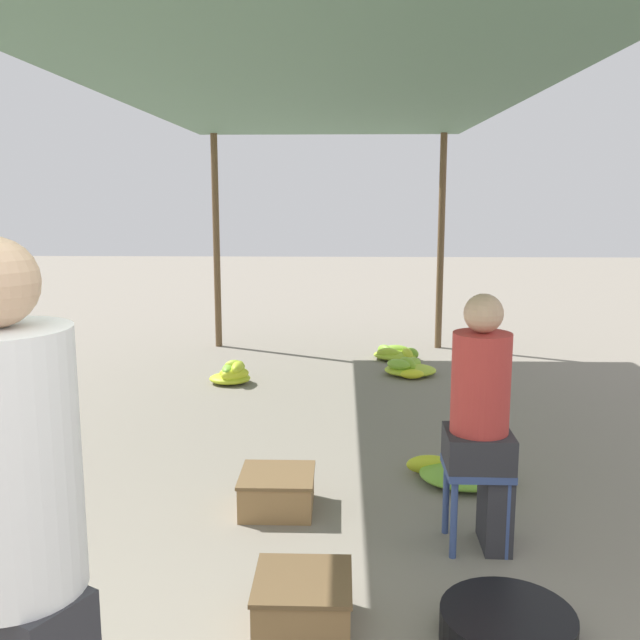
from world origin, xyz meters
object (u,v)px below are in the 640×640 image
(vendor_foreground, at_px, (15,555))
(basin_black, at_px, (507,628))
(banana_pile_right_1, at_px, (463,470))
(vendor_seated, at_px, (483,417))
(banana_pile_left_1, at_px, (231,374))
(stool, at_px, (477,481))
(crate_near, at_px, (277,491))
(crate_mid, at_px, (303,603))
(banana_pile_right_2, at_px, (396,354))
(banana_pile_right_0, at_px, (409,368))

(vendor_foreground, xyz_separation_m, basin_black, (1.55, 0.98, -0.83))
(vendor_foreground, height_order, banana_pile_right_1, vendor_foreground)
(vendor_seated, bearing_deg, banana_pile_left_1, 119.30)
(banana_pile_left_1, bearing_deg, vendor_seated, -60.70)
(stool, xyz_separation_m, basin_black, (-0.02, -0.85, -0.29))
(banana_pile_right_1, bearing_deg, vendor_seated, -94.33)
(basin_black, height_order, banana_pile_right_1, banana_pile_right_1)
(vendor_foreground, bearing_deg, crate_near, 77.75)
(basin_black, relative_size, banana_pile_right_1, 0.83)
(banana_pile_left_1, relative_size, crate_mid, 1.13)
(banana_pile_right_1, bearing_deg, basin_black, -93.59)
(vendor_seated, relative_size, banana_pile_right_1, 2.01)
(banana_pile_left_1, height_order, banana_pile_right_1, banana_pile_left_1)
(stool, xyz_separation_m, banana_pile_right_2, (-0.10, 4.33, -0.30))
(banana_pile_left_1, relative_size, banana_pile_right_2, 0.89)
(stool, bearing_deg, crate_near, 159.64)
(vendor_foreground, distance_m, vendor_seated, 2.43)
(banana_pile_right_2, bearing_deg, banana_pile_right_1, -86.96)
(banana_pile_right_0, xyz_separation_m, crate_mid, (-0.86, -4.39, 0.05))
(stool, height_order, crate_mid, stool)
(stool, xyz_separation_m, vendor_seated, (0.02, 0.00, 0.35))
(banana_pile_left_1, height_order, crate_mid, same)
(vendor_seated, height_order, banana_pile_right_0, vendor_seated)
(vendor_foreground, height_order, crate_near, vendor_foreground)
(vendor_foreground, xyz_separation_m, crate_near, (0.48, 2.23, -0.79))
(vendor_foreground, relative_size, stool, 3.86)
(banana_pile_right_2, bearing_deg, stool, -88.73)
(banana_pile_right_0, relative_size, banana_pile_right_1, 0.83)
(vendor_foreground, xyz_separation_m, banana_pile_right_2, (1.48, 6.16, -0.84))
(banana_pile_left_1, bearing_deg, crate_near, -75.94)
(basin_black, relative_size, banana_pile_right_2, 1.05)
(stool, relative_size, banana_pile_right_0, 0.80)
(banana_pile_right_1, xyz_separation_m, banana_pile_right_2, (-0.18, 3.45, -0.00))
(basin_black, bearing_deg, crate_mid, 174.37)
(crate_near, bearing_deg, crate_mid, -79.56)
(vendor_seated, xyz_separation_m, banana_pile_right_0, (-0.03, 3.62, -0.64))
(banana_pile_right_0, distance_m, crate_near, 3.40)
(stool, relative_size, crate_mid, 1.08)
(stool, distance_m, banana_pile_right_1, 0.93)
(banana_pile_left_1, distance_m, crate_near, 2.92)
(vendor_foreground, distance_m, basin_black, 2.01)
(stool, height_order, banana_pile_right_0, stool)
(vendor_seated, height_order, basin_black, vendor_seated)
(banana_pile_right_0, bearing_deg, crate_near, -108.44)
(stool, height_order, banana_pile_right_2, stool)
(vendor_foreground, height_order, crate_mid, vendor_foreground)
(banana_pile_left_1, xyz_separation_m, crate_mid, (0.93, -4.01, 0.02))
(stool, relative_size, vendor_seated, 0.33)
(basin_black, relative_size, crate_mid, 1.34)
(crate_near, bearing_deg, vendor_seated, -19.99)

